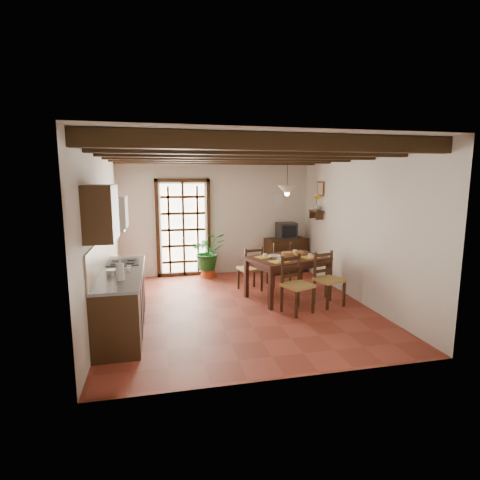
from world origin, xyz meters
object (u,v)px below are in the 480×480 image
object	(u,v)px
kitchen_counter	(122,299)
potted_plant	(208,253)
chair_near_right	(328,289)
chair_near_left	(297,295)
crt_tv	(286,230)
sideboard	(286,255)
chair_far_right	(279,272)
dining_table	(287,262)
chair_far_left	(250,277)
pendant_lamp	(287,189)

from	to	relation	value
kitchen_counter	potted_plant	xyz separation A→B (m)	(1.69, 2.77, 0.10)
chair_near_right	potted_plant	size ratio (longest dim) A/B	0.43
kitchen_counter	chair_near_right	world-z (taller)	kitchen_counter
chair_near_left	crt_tv	bearing A→B (deg)	51.92
sideboard	chair_far_right	bearing A→B (deg)	-126.50
chair_near_left	chair_near_right	size ratio (longest dim) A/B	1.01
dining_table	chair_near_left	world-z (taller)	chair_near_left
chair_far_right	chair_near_left	bearing A→B (deg)	76.52
chair_far_left	chair_far_right	world-z (taller)	chair_far_right
chair_near_right	kitchen_counter	bearing A→B (deg)	169.58
chair_near_left	sideboard	distance (m)	2.81
crt_tv	chair_near_left	bearing A→B (deg)	-107.19
chair_far_left	crt_tv	distance (m)	1.92
kitchen_counter	crt_tv	distance (m)	4.62
dining_table	chair_far_right	size ratio (longest dim) A/B	1.76
potted_plant	chair_far_right	bearing A→B (deg)	-35.69
chair_near_left	chair_far_right	distance (m)	1.67
kitchen_counter	chair_far_left	distance (m)	2.85
chair_far_right	sideboard	xyz separation A→B (m)	(0.53, 1.06, 0.12)
potted_plant	chair_near_right	bearing A→B (deg)	-52.42
chair_near_left	chair_far_left	size ratio (longest dim) A/B	1.06
chair_near_left	pendant_lamp	xyz separation A→B (m)	(0.12, 0.93, 1.77)
kitchen_counter	chair_near_right	bearing A→B (deg)	5.57
chair_near_right	chair_far_left	size ratio (longest dim) A/B	1.05
chair_near_left	chair_far_left	bearing A→B (deg)	85.72
sideboard	potted_plant	size ratio (longest dim) A/B	0.44
sideboard	chair_far_left	bearing A→B (deg)	-143.52
chair_far_left	chair_far_right	xyz separation A→B (m)	(0.69, 0.23, 0.01)
dining_table	sideboard	xyz separation A→B (m)	(0.64, 1.88, -0.27)
sideboard	crt_tv	distance (m)	0.61
chair_far_right	pendant_lamp	bearing A→B (deg)	75.62
chair_near_right	chair_far_right	xyz separation A→B (m)	(-0.47, 1.42, -0.00)
chair_near_right	sideboard	distance (m)	2.48
chair_near_right	chair_far_left	xyz separation A→B (m)	(-1.16, 1.19, -0.01)
sideboard	crt_tv	xyz separation A→B (m)	(0.00, -0.01, 0.61)
dining_table	crt_tv	bearing A→B (deg)	53.01
chair_near_left	chair_near_right	bearing A→B (deg)	-4.31
chair_near_right	chair_far_right	world-z (taller)	chair_near_right
chair_near_left	kitchen_counter	bearing A→B (deg)	159.89
sideboard	pendant_lamp	xyz separation A→B (m)	(-0.64, -1.78, 1.65)
kitchen_counter	chair_near_left	xyz separation A→B (m)	(2.86, 0.12, -0.17)
chair_near_left	chair_far_right	bearing A→B (deg)	59.71
chair_near_right	dining_table	bearing A→B (deg)	118.28
kitchen_counter	dining_table	bearing A→B (deg)	17.61
chair_far_left	sideboard	size ratio (longest dim) A/B	0.92
sideboard	chair_near_left	bearing A→B (deg)	-115.53
dining_table	chair_far_right	world-z (taller)	chair_far_right
chair_far_right	sideboard	size ratio (longest dim) A/B	0.96
chair_far_left	chair_far_right	bearing A→B (deg)	-174.04
dining_table	chair_near_right	xyz separation A→B (m)	(0.58, -0.60, -0.39)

